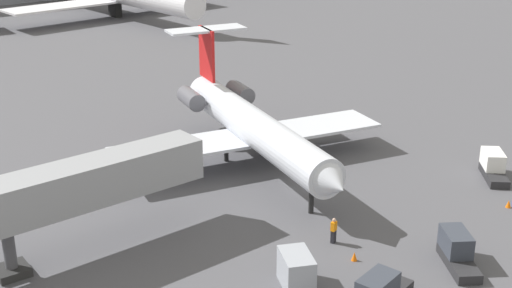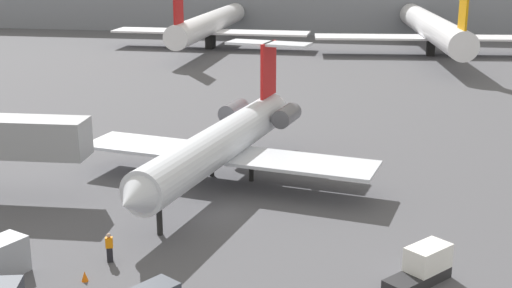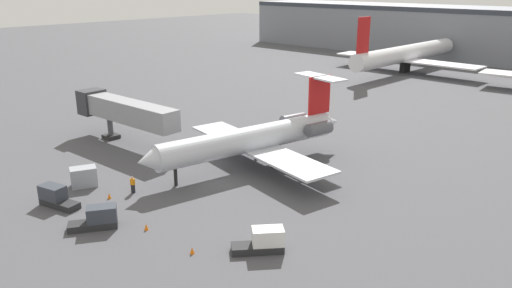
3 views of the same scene
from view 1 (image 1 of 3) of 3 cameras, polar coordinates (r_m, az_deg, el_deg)
name	(u,v)px [view 1 (image 1 of 3)]	position (r m, az deg, el deg)	size (l,w,h in m)	color
ground_plane	(300,188)	(51.15, 3.62, -3.65)	(400.00, 400.00, 0.10)	#4C4C51
regional_jet	(251,124)	(54.25, -0.45, 1.67)	(22.44, 26.17, 9.16)	silver
jet_bridge	(50,194)	(41.56, -16.60, -3.97)	(17.63, 3.94, 5.96)	gray
ground_crew_marshaller	(334,230)	(43.47, 6.40, -7.07)	(0.46, 0.37, 1.69)	black
baggage_tug_lead	(493,166)	(55.61, 18.92, -1.74)	(3.65, 3.96, 1.90)	#262628
baggage_tug_trailing	(457,251)	(42.69, 16.20, -8.42)	(3.30, 4.14, 1.90)	#262628
cargo_container_uld	(296,270)	(38.91, 3.33, -10.32)	(2.45, 2.93, 1.98)	#999EA8
traffic_cone_near	(457,228)	(46.59, 16.19, -6.62)	(0.36, 0.36, 0.55)	orange
traffic_cone_mid	(354,256)	(41.99, 8.09, -9.13)	(0.36, 0.36, 0.55)	orange
traffic_cone_far	(509,204)	(50.99, 20.04, -4.64)	(0.36, 0.36, 0.55)	orange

